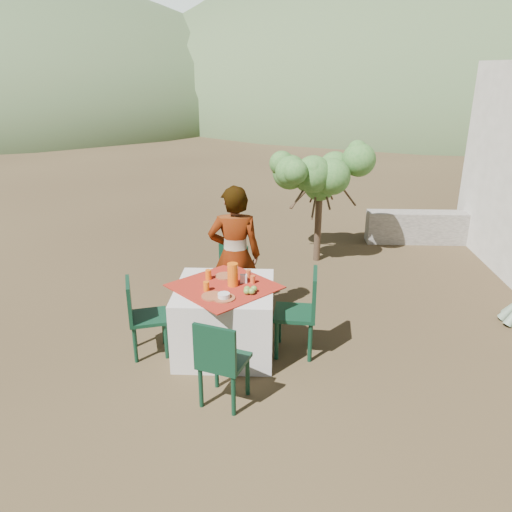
{
  "coord_description": "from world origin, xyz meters",
  "views": [
    {
      "loc": [
        0.71,
        -5.06,
        2.91
      ],
      "look_at": [
        0.49,
        0.09,
        0.95
      ],
      "focal_mm": 35.0,
      "sensor_mm": 36.0,
      "label": 1
    }
  ],
  "objects_px": {
    "chair_right": "(303,309)",
    "juice_pitcher": "(233,275)",
    "table": "(225,318)",
    "chair_far": "(231,275)",
    "person": "(235,256)",
    "shrub_tree": "(323,179)",
    "chair_near": "(220,360)",
    "chair_left": "(141,314)"
  },
  "relations": [
    {
      "from": "chair_far",
      "to": "chair_right",
      "type": "xyz_separation_m",
      "value": [
        0.85,
        -1.03,
        0.06
      ]
    },
    {
      "from": "chair_near",
      "to": "person",
      "type": "bearing_deg",
      "value": -70.71
    },
    {
      "from": "chair_far",
      "to": "juice_pitcher",
      "type": "xyz_separation_m",
      "value": [
        0.11,
        -1.0,
        0.43
      ]
    },
    {
      "from": "chair_far",
      "to": "chair_right",
      "type": "distance_m",
      "value": 1.34
    },
    {
      "from": "chair_near",
      "to": "shrub_tree",
      "type": "height_order",
      "value": "shrub_tree"
    },
    {
      "from": "table",
      "to": "juice_pitcher",
      "type": "relative_size",
      "value": 5.28
    },
    {
      "from": "shrub_tree",
      "to": "juice_pitcher",
      "type": "bearing_deg",
      "value": -112.37
    },
    {
      "from": "table",
      "to": "person",
      "type": "distance_m",
      "value": 0.82
    },
    {
      "from": "table",
      "to": "chair_right",
      "type": "distance_m",
      "value": 0.84
    },
    {
      "from": "table",
      "to": "chair_near",
      "type": "height_order",
      "value": "chair_near"
    },
    {
      "from": "juice_pitcher",
      "to": "chair_right",
      "type": "bearing_deg",
      "value": -2.53
    },
    {
      "from": "table",
      "to": "chair_near",
      "type": "bearing_deg",
      "value": -86.61
    },
    {
      "from": "chair_right",
      "to": "person",
      "type": "distance_m",
      "value": 1.08
    },
    {
      "from": "chair_far",
      "to": "table",
      "type": "bearing_deg",
      "value": -74.38
    },
    {
      "from": "shrub_tree",
      "to": "juice_pitcher",
      "type": "xyz_separation_m",
      "value": [
        -1.15,
        -2.79,
        -0.41
      ]
    },
    {
      "from": "table",
      "to": "chair_near",
      "type": "distance_m",
      "value": 0.97
    },
    {
      "from": "chair_right",
      "to": "person",
      "type": "relative_size",
      "value": 0.56
    },
    {
      "from": "juice_pitcher",
      "to": "chair_left",
      "type": "bearing_deg",
      "value": -172.35
    },
    {
      "from": "juice_pitcher",
      "to": "chair_near",
      "type": "bearing_deg",
      "value": -91.85
    },
    {
      "from": "chair_right",
      "to": "juice_pitcher",
      "type": "bearing_deg",
      "value": -87.75
    },
    {
      "from": "table",
      "to": "chair_left",
      "type": "distance_m",
      "value": 0.89
    },
    {
      "from": "chair_left",
      "to": "shrub_tree",
      "type": "bearing_deg",
      "value": -52.77
    },
    {
      "from": "chair_left",
      "to": "chair_far",
      "type": "bearing_deg",
      "value": -53.93
    },
    {
      "from": "table",
      "to": "shrub_tree",
      "type": "relative_size",
      "value": 0.79
    },
    {
      "from": "chair_near",
      "to": "chair_left",
      "type": "relative_size",
      "value": 1.01
    },
    {
      "from": "chair_near",
      "to": "chair_far",
      "type": "bearing_deg",
      "value": -68.42
    },
    {
      "from": "table",
      "to": "shrub_tree",
      "type": "bearing_deg",
      "value": 66.18
    },
    {
      "from": "chair_right",
      "to": "chair_near",
      "type": "bearing_deg",
      "value": -34.29
    },
    {
      "from": "chair_left",
      "to": "person",
      "type": "xyz_separation_m",
      "value": [
        0.93,
        0.79,
        0.37
      ]
    },
    {
      "from": "table",
      "to": "chair_far",
      "type": "xyz_separation_m",
      "value": [
        -0.02,
        1.01,
        0.08
      ]
    },
    {
      "from": "chair_right",
      "to": "juice_pitcher",
      "type": "distance_m",
      "value": 0.82
    },
    {
      "from": "chair_left",
      "to": "person",
      "type": "height_order",
      "value": "person"
    },
    {
      "from": "table",
      "to": "chair_far",
      "type": "bearing_deg",
      "value": 91.35
    },
    {
      "from": "table",
      "to": "chair_right",
      "type": "xyz_separation_m",
      "value": [
        0.83,
        -0.02,
        0.14
      ]
    },
    {
      "from": "chair_near",
      "to": "chair_right",
      "type": "height_order",
      "value": "chair_right"
    },
    {
      "from": "juice_pitcher",
      "to": "shrub_tree",
      "type": "bearing_deg",
      "value": 67.63
    },
    {
      "from": "chair_near",
      "to": "juice_pitcher",
      "type": "xyz_separation_m",
      "value": [
        0.03,
        0.98,
        0.41
      ]
    },
    {
      "from": "shrub_tree",
      "to": "juice_pitcher",
      "type": "height_order",
      "value": "shrub_tree"
    },
    {
      "from": "chair_right",
      "to": "shrub_tree",
      "type": "distance_m",
      "value": 2.96
    },
    {
      "from": "chair_near",
      "to": "chair_right",
      "type": "xyz_separation_m",
      "value": [
        0.77,
        0.95,
        0.04
      ]
    },
    {
      "from": "chair_left",
      "to": "chair_right",
      "type": "relative_size",
      "value": 0.91
    },
    {
      "from": "shrub_tree",
      "to": "juice_pitcher",
      "type": "relative_size",
      "value": 6.68
    }
  ]
}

